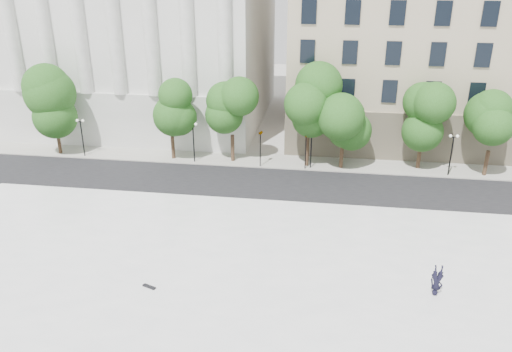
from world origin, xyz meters
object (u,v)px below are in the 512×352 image
object	(u,v)px
skateboard	(149,287)
traffic_light_west	(260,131)
traffic_light_east	(306,132)
person_lying	(435,291)

from	to	relation	value
skateboard	traffic_light_west	bearing A→B (deg)	101.18
traffic_light_east	skateboard	world-z (taller)	traffic_light_east
traffic_light_west	person_lying	xyz separation A→B (m)	(12.97, -19.69, -2.98)
traffic_light_west	skateboard	xyz separation A→B (m)	(-3.71, -21.41, -3.20)
person_lying	skateboard	bearing A→B (deg)	-170.58
traffic_light_east	person_lying	world-z (taller)	traffic_light_east
traffic_light_west	person_lying	world-z (taller)	traffic_light_west
traffic_light_west	skateboard	size ratio (longest dim) A/B	4.83
person_lying	skateboard	distance (m)	16.77
traffic_light_east	traffic_light_west	bearing A→B (deg)	180.00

